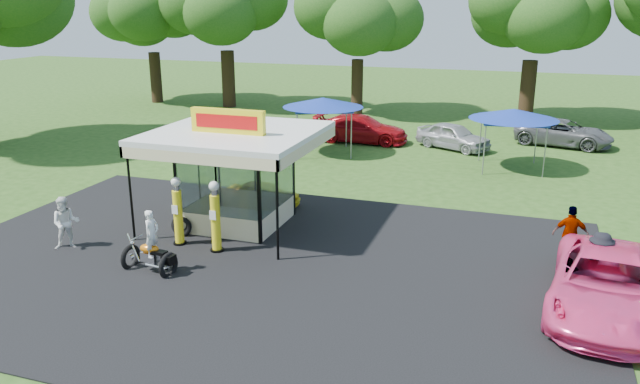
# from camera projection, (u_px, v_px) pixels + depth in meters

# --- Properties ---
(ground) EXTENTS (120.00, 120.00, 0.00)m
(ground) POSITION_uv_depth(u_px,v_px,m) (225.00, 292.00, 16.91)
(ground) COLOR #274917
(ground) RESTS_ON ground
(asphalt_apron) EXTENTS (20.00, 14.00, 0.04)m
(asphalt_apron) POSITION_uv_depth(u_px,v_px,m) (256.00, 263.00, 18.72)
(asphalt_apron) COLOR black
(asphalt_apron) RESTS_ON ground
(gas_station_kiosk) EXTENTS (5.40, 5.40, 4.18)m
(gas_station_kiosk) POSITION_uv_depth(u_px,v_px,m) (237.00, 176.00, 21.52)
(gas_station_kiosk) COLOR white
(gas_station_kiosk) RESTS_ON ground
(gas_pump_left) EXTENTS (0.43, 0.43, 2.28)m
(gas_pump_left) POSITION_uv_depth(u_px,v_px,m) (178.00, 213.00, 19.87)
(gas_pump_left) COLOR black
(gas_pump_left) RESTS_ON ground
(gas_pump_right) EXTENTS (0.43, 0.43, 2.32)m
(gas_pump_right) POSITION_uv_depth(u_px,v_px,m) (216.00, 219.00, 19.30)
(gas_pump_right) COLOR black
(gas_pump_right) RESTS_ON ground
(motorcycle) EXTENTS (1.71, 0.96, 1.98)m
(motorcycle) POSITION_uv_depth(u_px,v_px,m) (151.00, 248.00, 17.93)
(motorcycle) COLOR black
(motorcycle) RESTS_ON ground
(spare_tires) EXTENTS (0.85, 0.57, 0.70)m
(spare_tires) POSITION_uv_depth(u_px,v_px,m) (181.00, 226.00, 20.88)
(spare_tires) COLOR black
(spare_tires) RESTS_ON ground
(kiosk_car) EXTENTS (2.82, 1.13, 0.96)m
(kiosk_car) POSITION_uv_depth(u_px,v_px,m) (264.00, 194.00, 23.90)
(kiosk_car) COLOR yellow
(kiosk_car) RESTS_ON ground
(pink_sedan) EXTENTS (3.22, 5.90, 1.57)m
(pink_sedan) POSITION_uv_depth(u_px,v_px,m) (606.00, 284.00, 15.59)
(pink_sedan) COLOR #FF458E
(pink_sedan) RESTS_ON ground
(spectator_west) EXTENTS (1.06, 1.01, 1.72)m
(spectator_west) POSITION_uv_depth(u_px,v_px,m) (66.00, 223.00, 19.64)
(spectator_west) COLOR white
(spectator_west) RESTS_ON ground
(spectator_east_a) EXTENTS (1.28, 0.88, 1.81)m
(spectator_east_a) POSITION_uv_depth(u_px,v_px,m) (599.00, 265.00, 16.43)
(spectator_east_a) COLOR black
(spectator_east_a) RESTS_ON ground
(spectator_east_b) EXTENTS (1.06, 0.48, 1.77)m
(spectator_east_b) POSITION_uv_depth(u_px,v_px,m) (571.00, 234.00, 18.62)
(spectator_east_b) COLOR gray
(spectator_east_b) RESTS_ON ground
(bg_car_b) EXTENTS (5.18, 2.13, 1.50)m
(bg_car_b) POSITION_uv_depth(u_px,v_px,m) (361.00, 129.00, 34.67)
(bg_car_b) COLOR #AE0D15
(bg_car_b) RESTS_ON ground
(bg_car_c) EXTENTS (4.36, 3.29, 1.38)m
(bg_car_c) POSITION_uv_depth(u_px,v_px,m) (453.00, 136.00, 33.07)
(bg_car_c) COLOR #A3A3A7
(bg_car_c) RESTS_ON ground
(bg_car_d) EXTENTS (5.46, 3.39, 1.41)m
(bg_car_d) POSITION_uv_depth(u_px,v_px,m) (564.00, 133.00, 33.81)
(bg_car_d) COLOR #5C5D5F
(bg_car_d) RESTS_ON ground
(tent_west) EXTENTS (4.12, 4.12, 2.88)m
(tent_west) POSITION_uv_depth(u_px,v_px,m) (323.00, 103.00, 31.63)
(tent_west) COLOR gray
(tent_west) RESTS_ON ground
(tent_east) EXTENTS (4.05, 4.05, 2.83)m
(tent_east) POSITION_uv_depth(u_px,v_px,m) (514.00, 115.00, 28.60)
(tent_east) COLOR gray
(tent_east) RESTS_ON ground
(oak_far_a) EXTENTS (8.99, 8.99, 10.65)m
(oak_far_a) POSITION_uv_depth(u_px,v_px,m) (151.00, 12.00, 46.61)
(oak_far_a) COLOR black
(oak_far_a) RESTS_ON ground
(oak_far_b) EXTENTS (9.50, 9.50, 11.34)m
(oak_far_b) POSITION_uv_depth(u_px,v_px,m) (225.00, 6.00, 44.41)
(oak_far_b) COLOR black
(oak_far_b) RESTS_ON ground
(oak_far_c) EXTENTS (8.98, 8.98, 10.58)m
(oak_far_c) POSITION_uv_depth(u_px,v_px,m) (358.00, 14.00, 41.63)
(oak_far_c) COLOR black
(oak_far_c) RESTS_ON ground
(oak_far_d) EXTENTS (9.08, 9.08, 10.80)m
(oak_far_d) POSITION_uv_depth(u_px,v_px,m) (535.00, 12.00, 39.32)
(oak_far_d) COLOR black
(oak_far_d) RESTS_ON ground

